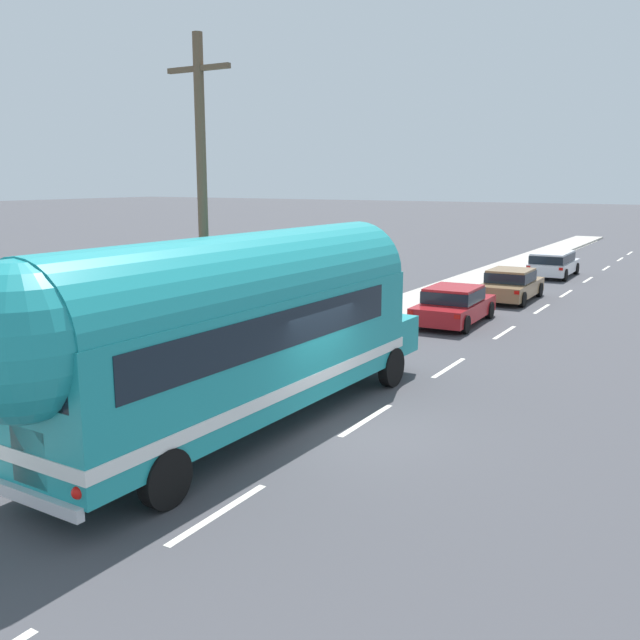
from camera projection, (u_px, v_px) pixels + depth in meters
ground_plane at (349, 431)px, 14.84m from camera, size 300.00×300.00×0.00m
lane_markings at (444, 319)px, 26.80m from camera, size 3.97×80.00×0.01m
sidewalk_slab at (359, 322)px, 25.76m from camera, size 2.32×90.00×0.15m
utility_pole at (203, 212)px, 16.98m from camera, size 1.80×0.24×8.50m
painted_bus at (228, 327)px, 14.09m from camera, size 2.84×12.60×4.12m
car_lead at (454, 304)px, 25.76m from camera, size 2.16×4.58×1.37m
car_second at (511, 284)px, 30.74m from camera, size 2.06×4.50×1.37m
car_third at (553, 262)px, 38.10m from camera, size 2.05×4.58×1.37m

